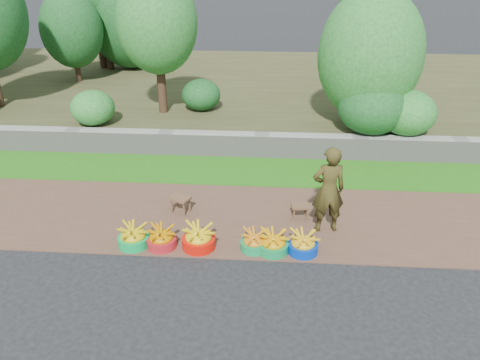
# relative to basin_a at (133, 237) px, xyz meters

# --- Properties ---
(ground_plane) EXTENTS (120.00, 120.00, 0.00)m
(ground_plane) POSITION_rel_basin_a_xyz_m (1.97, -0.27, -0.17)
(ground_plane) COLOR black
(ground_plane) RESTS_ON ground
(dirt_shoulder) EXTENTS (80.00, 2.50, 0.02)m
(dirt_shoulder) POSITION_rel_basin_a_xyz_m (1.97, 0.98, -0.16)
(dirt_shoulder) COLOR brown
(dirt_shoulder) RESTS_ON ground
(grass_verge) EXTENTS (80.00, 1.50, 0.04)m
(grass_verge) POSITION_rel_basin_a_xyz_m (1.97, 2.98, -0.15)
(grass_verge) COLOR #256B13
(grass_verge) RESTS_ON ground
(retaining_wall) EXTENTS (80.00, 0.35, 0.55)m
(retaining_wall) POSITION_rel_basin_a_xyz_m (1.97, 3.83, 0.11)
(retaining_wall) COLOR gray
(retaining_wall) RESTS_ON ground
(earth_bank) EXTENTS (80.00, 10.00, 0.50)m
(earth_bank) POSITION_rel_basin_a_xyz_m (1.97, 8.73, 0.08)
(earth_bank) COLOR #403F22
(earth_bank) RESTS_ON ground
(vegetation) EXTENTS (31.89, 8.39, 4.39)m
(vegetation) POSITION_rel_basin_a_xyz_m (-1.95, 8.17, 2.40)
(vegetation) COLOR #332115
(vegetation) RESTS_ON earth_bank
(basin_a) EXTENTS (0.50, 0.50, 0.38)m
(basin_a) POSITION_rel_basin_a_xyz_m (0.00, 0.00, 0.00)
(basin_a) COLOR #079E46
(basin_a) RESTS_ON ground
(basin_b) EXTENTS (0.49, 0.49, 0.36)m
(basin_b) POSITION_rel_basin_a_xyz_m (0.46, -0.00, -0.01)
(basin_b) COLOR #A41A21
(basin_b) RESTS_ON ground
(basin_c) EXTENTS (0.54, 0.54, 0.40)m
(basin_c) POSITION_rel_basin_a_xyz_m (1.06, 0.02, 0.01)
(basin_c) COLOR red
(basin_c) RESTS_ON ground
(basin_d) EXTENTS (0.45, 0.45, 0.33)m
(basin_d) POSITION_rel_basin_a_xyz_m (1.96, 0.03, -0.02)
(basin_d) COLOR #0F8545
(basin_d) RESTS_ON ground
(basin_e) EXTENTS (0.49, 0.49, 0.36)m
(basin_e) POSITION_rel_basin_a_xyz_m (2.26, -0.02, -0.01)
(basin_e) COLOR #108341
(basin_e) RESTS_ON ground
(basin_f) EXTENTS (0.48, 0.48, 0.36)m
(basin_f) POSITION_rel_basin_a_xyz_m (2.73, -0.00, -0.01)
(basin_f) COLOR #022DA6
(basin_f) RESTS_ON ground
(stool_left) EXTENTS (0.43, 0.39, 0.31)m
(stool_left) POSITION_rel_basin_a_xyz_m (0.57, 1.10, 0.10)
(stool_left) COLOR brown
(stool_left) RESTS_ON dirt_shoulder
(stool_right) EXTENTS (0.34, 0.28, 0.27)m
(stool_right) POSITION_rel_basin_a_xyz_m (2.73, 1.03, 0.07)
(stool_right) COLOR brown
(stool_right) RESTS_ON dirt_shoulder
(vendor_woman) EXTENTS (0.61, 0.45, 1.53)m
(vendor_woman) POSITION_rel_basin_a_xyz_m (3.15, 0.70, 0.61)
(vendor_woman) COLOR black
(vendor_woman) RESTS_ON dirt_shoulder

